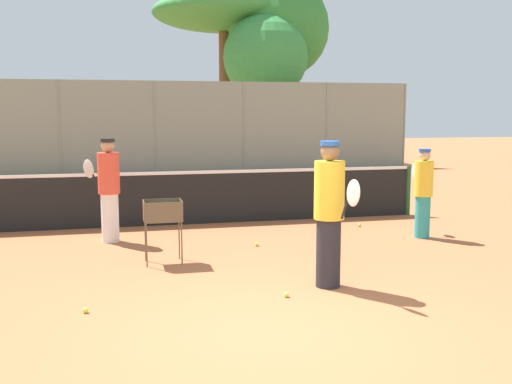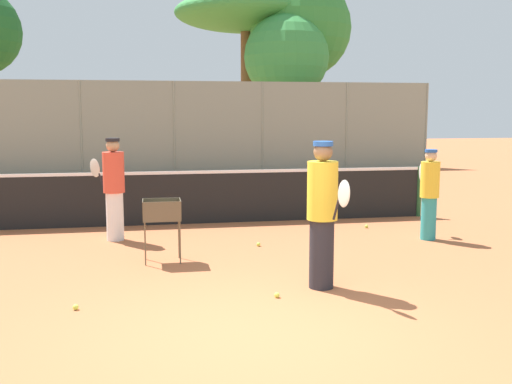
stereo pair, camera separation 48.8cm
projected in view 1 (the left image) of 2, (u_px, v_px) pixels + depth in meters
The scene contains 14 objects.
ground_plane at pixel (271, 335), 6.06m from camera, with size 80.00×80.00×0.00m, color #B7663D.
tennis_net at pixel (192, 197), 11.94m from camera, with size 9.53×0.10×1.07m.
back_fence at pixel (155, 127), 22.07m from camera, with size 20.20×0.08×3.35m.
tree_0 at pixel (278, 29), 27.19m from camera, with size 4.60×4.60×8.29m.
tree_1 at pixel (224, 15), 27.64m from camera, with size 6.65×6.65×7.57m.
tree_3 at pixel (265, 58), 25.83m from camera, with size 3.67×3.67×6.40m.
player_white_outfit at pixel (423, 192), 10.64m from camera, with size 0.33×0.87×1.59m.
player_red_cap at pixel (109, 189), 10.28m from camera, with size 0.67×0.77×1.79m.
player_yellow_shirt at pixel (329, 212), 7.61m from camera, with size 0.39×0.95×1.88m.
ball_cart at pixel (163, 216), 8.85m from camera, with size 0.56×0.41×0.94m.
tennis_ball_0 at pixel (257, 244), 10.04m from camera, with size 0.07×0.07×0.07m, color #D1E54C.
tennis_ball_1 at pixel (359, 225), 11.71m from camera, with size 0.07×0.07×0.07m, color #D1E54C.
tennis_ball_2 at pixel (86, 310), 6.72m from camera, with size 0.07×0.07×0.07m, color #D1E54C.
tennis_ball_3 at pixel (286, 295), 7.29m from camera, with size 0.07×0.07×0.07m, color #D1E54C.
Camera 1 is at (-1.49, -5.61, 2.26)m, focal length 42.00 mm.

